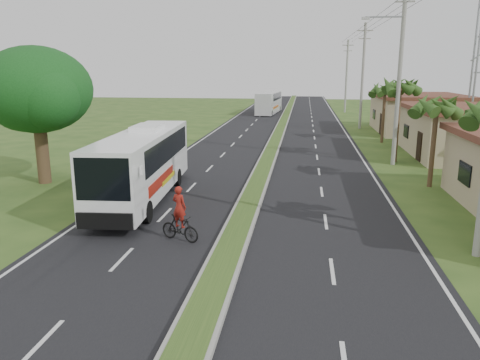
# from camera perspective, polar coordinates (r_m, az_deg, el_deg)

# --- Properties ---
(ground) EXTENTS (180.00, 180.00, 0.00)m
(ground) POSITION_cam_1_polar(r_m,az_deg,el_deg) (15.59, -1.97, -10.37)
(ground) COLOR #2C4A1B
(ground) RESTS_ON ground
(road_asphalt) EXTENTS (14.00, 160.00, 0.02)m
(road_asphalt) POSITION_cam_1_polar(r_m,az_deg,el_deg) (34.72, 3.59, 2.92)
(road_asphalt) COLOR black
(road_asphalt) RESTS_ON ground
(median_strip) EXTENTS (1.20, 160.00, 0.18)m
(median_strip) POSITION_cam_1_polar(r_m,az_deg,el_deg) (34.71, 3.59, 3.07)
(median_strip) COLOR gray
(median_strip) RESTS_ON ground
(lane_edge_left) EXTENTS (0.12, 160.00, 0.01)m
(lane_edge_left) POSITION_cam_1_polar(r_m,az_deg,el_deg) (35.83, -7.18, 3.15)
(lane_edge_left) COLOR silver
(lane_edge_left) RESTS_ON ground
(lane_edge_right) EXTENTS (0.12, 160.00, 0.01)m
(lane_edge_right) POSITION_cam_1_polar(r_m,az_deg,el_deg) (34.90, 14.63, 2.55)
(lane_edge_right) COLOR silver
(lane_edge_right) RESTS_ON ground
(shop_mid) EXTENTS (7.60, 10.60, 3.67)m
(shop_mid) POSITION_cam_1_polar(r_m,az_deg,el_deg) (38.13, 25.45, 5.40)
(shop_mid) COLOR tan
(shop_mid) RESTS_ON ground
(shop_far) EXTENTS (8.60, 11.60, 3.82)m
(shop_far) POSITION_cam_1_polar(r_m,az_deg,el_deg) (51.57, 20.86, 7.64)
(shop_far) COLOR tan
(shop_far) RESTS_ON ground
(palm_verge_b) EXTENTS (2.40, 2.40, 5.05)m
(palm_verge_b) POSITION_cam_1_polar(r_m,az_deg,el_deg) (27.05, 22.87, 8.25)
(palm_verge_b) COLOR #473321
(palm_verge_b) RESTS_ON ground
(palm_verge_c) EXTENTS (2.40, 2.40, 5.85)m
(palm_verge_c) POSITION_cam_1_polar(r_m,az_deg,el_deg) (33.69, 18.95, 10.68)
(palm_verge_c) COLOR #473321
(palm_verge_c) RESTS_ON ground
(palm_verge_d) EXTENTS (2.40, 2.40, 5.25)m
(palm_verge_d) POSITION_cam_1_polar(r_m,az_deg,el_deg) (42.66, 17.28, 10.44)
(palm_verge_d) COLOR #473321
(palm_verge_d) RESTS_ON ground
(shade_tree) EXTENTS (6.30, 6.00, 7.54)m
(shade_tree) POSITION_cam_1_polar(r_m,az_deg,el_deg) (28.17, -23.74, 9.71)
(shade_tree) COLOR #473321
(shade_tree) RESTS_ON ground
(utility_pole_b) EXTENTS (3.20, 0.28, 12.00)m
(utility_pole_b) POSITION_cam_1_polar(r_m,az_deg,el_deg) (32.63, 18.86, 12.62)
(utility_pole_b) COLOR gray
(utility_pole_b) RESTS_ON ground
(utility_pole_c) EXTENTS (1.60, 0.28, 11.00)m
(utility_pole_c) POSITION_cam_1_polar(r_m,az_deg,el_deg) (52.42, 14.72, 12.26)
(utility_pole_c) COLOR gray
(utility_pole_c) RESTS_ON ground
(utility_pole_d) EXTENTS (1.60, 0.28, 10.50)m
(utility_pole_d) POSITION_cam_1_polar(r_m,az_deg,el_deg) (72.33, 12.85, 12.34)
(utility_pole_d) COLOR gray
(utility_pole_d) RESTS_ON ground
(coach_bus_main) EXTENTS (3.05, 11.17, 3.57)m
(coach_bus_main) POSITION_cam_1_polar(r_m,az_deg,el_deg) (23.15, -11.71, 2.34)
(coach_bus_main) COLOR white
(coach_bus_main) RESTS_ON ground
(coach_bus_far) EXTENTS (3.13, 10.67, 3.06)m
(coach_bus_far) POSITION_cam_1_polar(r_m,az_deg,el_deg) (68.92, 3.56, 9.54)
(coach_bus_far) COLOR silver
(coach_bus_far) RESTS_ON ground
(motorcyclist) EXTENTS (1.71, 1.06, 2.12)m
(motorcyclist) POSITION_cam_1_polar(r_m,az_deg,el_deg) (17.56, -7.36, -5.08)
(motorcyclist) COLOR black
(motorcyclist) RESTS_ON ground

